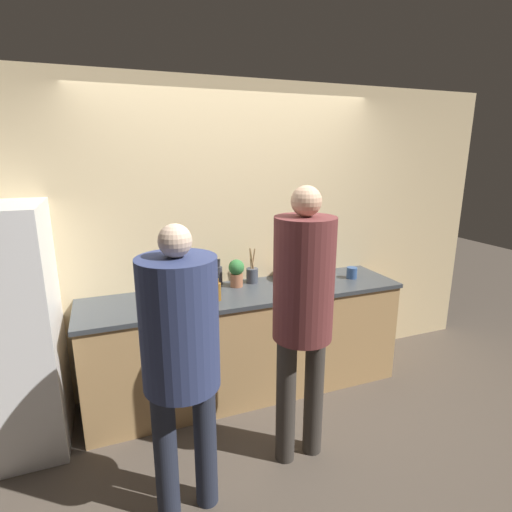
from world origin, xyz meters
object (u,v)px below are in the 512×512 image
object	(u,v)px
bottle_dark	(219,274)
cup_blue	(352,273)
person_left	(180,345)
refrigerator	(5,332)
fruit_bowl	(291,274)
person_center	(303,302)
potted_plant	(236,272)
bottle_amber	(217,291)
utensil_crock	(252,274)

from	to	relation	value
bottle_dark	cup_blue	world-z (taller)	bottle_dark
person_left	bottle_dark	distance (m)	1.39
cup_blue	refrigerator	bearing A→B (deg)	-179.57
fruit_bowl	person_center	bearing A→B (deg)	-112.40
person_center	fruit_bowl	distance (m)	1.11
fruit_bowl	potted_plant	xyz separation A→B (m)	(-0.52, -0.01, 0.09)
person_center	bottle_amber	bearing A→B (deg)	115.09
fruit_bowl	potted_plant	bearing A→B (deg)	-178.52
utensil_crock	cup_blue	distance (m)	0.91
refrigerator	utensil_crock	world-z (taller)	refrigerator
person_center	utensil_crock	distance (m)	1.06
refrigerator	bottle_amber	xyz separation A→B (m)	(1.45, -0.08, 0.14)
fruit_bowl	cup_blue	distance (m)	0.55
bottle_dark	bottle_amber	world-z (taller)	bottle_dark
refrigerator	potted_plant	distance (m)	1.71
cup_blue	potted_plant	distance (m)	1.06
person_left	potted_plant	size ratio (longest dim) A/B	7.15
person_left	fruit_bowl	world-z (taller)	person_left
bottle_amber	fruit_bowl	bearing A→B (deg)	19.77
utensil_crock	bottle_amber	xyz separation A→B (m)	(-0.41, -0.31, 0.01)
fruit_bowl	bottle_dark	size ratio (longest dim) A/B	1.36
person_center	bottle_dark	xyz separation A→B (m)	(-0.23, 1.12, -0.12)
person_center	bottle_amber	size ratio (longest dim) A/B	9.20
refrigerator	person_center	size ratio (longest dim) A/B	0.93
person_left	potted_plant	bearing A→B (deg)	58.97
refrigerator	person_center	distance (m)	1.99
person_left	bottle_amber	xyz separation A→B (m)	(0.45, 0.89, -0.05)
utensil_crock	potted_plant	bearing A→B (deg)	-162.78
fruit_bowl	utensil_crock	world-z (taller)	utensil_crock
person_left	bottle_dark	xyz separation A→B (m)	(0.57, 1.26, -0.04)
refrigerator	potted_plant	world-z (taller)	refrigerator
cup_blue	potted_plant	xyz separation A→B (m)	(-1.05, 0.16, 0.08)
bottle_dark	potted_plant	distance (m)	0.17
person_left	cup_blue	bearing A→B (deg)	29.70
person_left	bottle_amber	bearing A→B (deg)	63.23
bottle_amber	cup_blue	size ratio (longest dim) A/B	1.99
cup_blue	person_left	bearing A→B (deg)	-150.30
refrigerator	fruit_bowl	distance (m)	2.22
bottle_amber	potted_plant	distance (m)	0.36
person_left	bottle_amber	size ratio (longest dim) A/B	8.45
utensil_crock	person_center	bearing A→B (deg)	-93.13
person_center	fruit_bowl	bearing A→B (deg)	67.60
potted_plant	utensil_crock	bearing A→B (deg)	17.22
person_center	utensil_crock	xyz separation A→B (m)	(0.06, 1.05, -0.13)
bottle_dark	person_left	bearing A→B (deg)	-114.29
refrigerator	fruit_bowl	bearing A→B (deg)	4.97
fruit_bowl	utensil_crock	bearing A→B (deg)	174.26
utensil_crock	bottle_amber	size ratio (longest dim) A/B	1.54
cup_blue	utensil_crock	bearing A→B (deg)	166.80
bottle_amber	person_center	bearing A→B (deg)	-64.91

